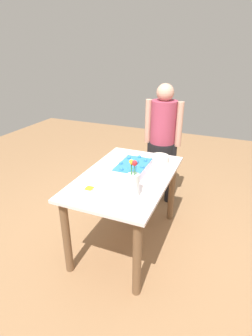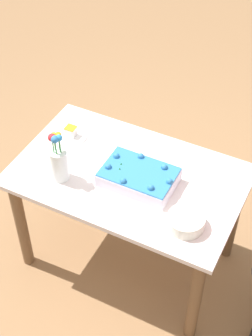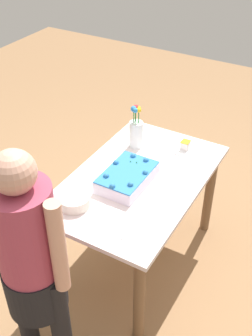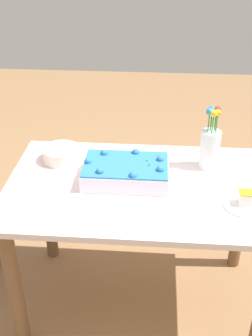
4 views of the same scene
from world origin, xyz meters
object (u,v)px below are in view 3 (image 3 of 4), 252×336
cake_knife (132,228)px  fruit_bowl (74,201)px  sheet_cake (127,177)px  person_standing (31,260)px  serving_plate_with_slice (185,147)px  flower_vase (136,131)px

cake_knife → fruit_bowl: bearing=94.4°
sheet_cake → cake_knife: bearing=33.2°
cake_knife → person_standing: (0.51, -0.28, 0.08)m
sheet_cake → serving_plate_with_slice: 0.56m
sheet_cake → person_standing: size_ratio=0.27×
flower_vase → sheet_cake: bearing=21.5°
flower_vase → person_standing: person_standing is taller
serving_plate_with_slice → fruit_bowl: (0.88, -0.33, 0.02)m
fruit_bowl → person_standing: person_standing is taller
cake_knife → flower_vase: (-0.75, -0.39, 0.12)m
person_standing → flower_vase: bearing=5.0°
serving_plate_with_slice → fruit_bowl: size_ratio=1.00×
person_standing → sheet_cake: bearing=-3.3°
serving_plate_with_slice → fruit_bowl: serving_plate_with_slice is taller
serving_plate_with_slice → cake_knife: bearing=3.9°
serving_plate_with_slice → cake_knife: size_ratio=0.95×
cake_knife → sheet_cake: bearing=38.3°
cake_knife → flower_vase: size_ratio=0.64×
sheet_cake → person_standing: bearing=-3.3°
fruit_bowl → person_standing: size_ratio=0.13×
sheet_cake → flower_vase: 0.44m
sheet_cake → fruit_bowl: sheet_cake is taller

